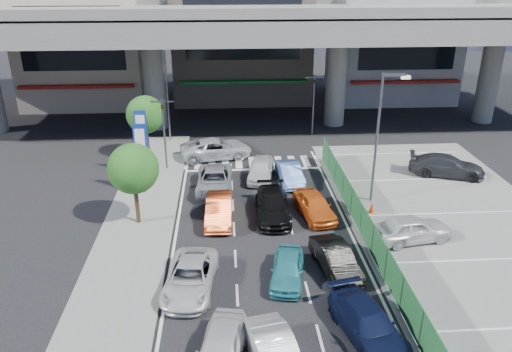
{
  "coord_description": "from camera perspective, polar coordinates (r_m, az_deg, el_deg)",
  "views": [
    {
      "loc": [
        -1.95,
        -21.43,
        13.78
      ],
      "look_at": [
        -0.2,
        5.62,
        2.08
      ],
      "focal_mm": 35.0,
      "sensor_mm": 36.0,
      "label": 1
    }
  ],
  "objects": [
    {
      "name": "taxi_orange_left",
      "position": [
        28.69,
        -4.25,
        -3.87
      ],
      "size": [
        1.59,
        4.23,
        1.38
      ],
      "primitive_type": "imported",
      "rotation": [
        0.0,
        0.0,
        -0.03
      ],
      "color": "#F65824",
      "rests_on": "ground"
    },
    {
      "name": "traffic_light_left",
      "position": [
        35.11,
        -10.58,
        6.67
      ],
      "size": [
        1.6,
        1.24,
        5.2
      ],
      "color": "#595B60",
      "rests_on": "ground"
    },
    {
      "name": "taxi_teal_mid",
      "position": [
        23.63,
        3.6,
        -10.54
      ],
      "size": [
        2.14,
        3.86,
        1.24
      ],
      "primitive_type": "imported",
      "rotation": [
        0.0,
        0.0,
        -0.19
      ],
      "color": "teal",
      "rests_on": "ground"
    },
    {
      "name": "parked_sedan_dgrey",
      "position": [
        36.91,
        20.95,
        1.12
      ],
      "size": [
        5.39,
        3.5,
        1.45
      ],
      "primitive_type": "imported",
      "rotation": [
        0.0,
        0.0,
        1.25
      ],
      "color": "#2A2B2F",
      "rests_on": "parking_lot"
    },
    {
      "name": "wagon_silver_front_left",
      "position": [
        32.42,
        -4.76,
        -0.55
      ],
      "size": [
        2.41,
        5.02,
        1.38
      ],
      "primitive_type": "imported",
      "rotation": [
        0.0,
        0.0,
        -0.03
      ],
      "color": "#93959B",
      "rests_on": "ground"
    },
    {
      "name": "sedan_white_front_mid",
      "position": [
        34.09,
        0.56,
        0.76
      ],
      "size": [
        2.28,
        4.26,
        1.38
      ],
      "primitive_type": "imported",
      "rotation": [
        0.0,
        0.0,
        -0.17
      ],
      "color": "silver",
      "rests_on": "ground"
    },
    {
      "name": "tree_near",
      "position": [
        27.94,
        -13.85,
        0.79
      ],
      "size": [
        2.8,
        2.8,
        4.8
      ],
      "color": "#382314",
      "rests_on": "ground"
    },
    {
      "name": "traffic_light_right",
      "position": [
        42.28,
        6.64,
        9.73
      ],
      "size": [
        1.6,
        1.24,
        5.2
      ],
      "color": "#595B60",
      "rests_on": "ground"
    },
    {
      "name": "kei_truck_front_right",
      "position": [
        33.64,
        3.9,
        0.32
      ],
      "size": [
        1.72,
        4.05,
        1.3
      ],
      "primitive_type": "imported",
      "rotation": [
        0.0,
        0.0,
        0.09
      ],
      "color": "#5479BB",
      "rests_on": "ground"
    },
    {
      "name": "signboard_near",
      "position": [
        31.76,
        -13.02,
        3.01
      ],
      "size": [
        0.8,
        0.14,
        4.7
      ],
      "color": "#595B60",
      "rests_on": "ground"
    },
    {
      "name": "parking_lot",
      "position": [
        30.1,
        22.39,
        -5.77
      ],
      "size": [
        12.0,
        28.0,
        0.06
      ],
      "primitive_type": "cube",
      "color": "slate",
      "rests_on": "ground"
    },
    {
      "name": "minivan_navy_back",
      "position": [
        20.93,
        12.69,
        -16.16
      ],
      "size": [
        2.91,
        4.86,
        1.32
      ],
      "primitive_type": "imported",
      "rotation": [
        0.0,
        0.0,
        0.25
      ],
      "color": "black",
      "rests_on": "ground"
    },
    {
      "name": "fence_run",
      "position": [
        26.86,
        12.5,
        -5.91
      ],
      "size": [
        0.16,
        22.0,
        1.8
      ],
      "primitive_type": null,
      "color": "#216230",
      "rests_on": "ground"
    },
    {
      "name": "traffic_cone",
      "position": [
        30.3,
        13.11,
        -3.52
      ],
      "size": [
        0.45,
        0.45,
        0.68
      ],
      "primitive_type": "cone",
      "rotation": [
        0.0,
        0.0,
        0.34
      ],
      "color": "red",
      "rests_on": "parking_lot"
    },
    {
      "name": "tree_far",
      "position": [
        37.86,
        -12.54,
        6.85
      ],
      "size": [
        2.8,
        2.8,
        4.8
      ],
      "color": "#382314",
      "rests_on": "ground"
    },
    {
      "name": "sedan_white_mid_left",
      "position": [
        23.17,
        -7.53,
        -11.42
      ],
      "size": [
        2.65,
        4.84,
        1.29
      ],
      "primitive_type": "imported",
      "rotation": [
        0.0,
        0.0,
        -0.11
      ],
      "color": "silver",
      "rests_on": "ground"
    },
    {
      "name": "street_lamp_left",
      "position": [
        40.69,
        -9.95,
        10.21
      ],
      "size": [
        1.65,
        0.22,
        8.0
      ],
      "color": "#595B60",
      "rests_on": "ground"
    },
    {
      "name": "building_east",
      "position": [
        56.87,
        15.24,
        14.7
      ],
      "size": [
        12.0,
        10.9,
        12.0
      ],
      "color": "gray",
      "rests_on": "ground"
    },
    {
      "name": "sedan_black_mid",
      "position": [
        29.07,
        1.92,
        -3.43
      ],
      "size": [
        2.03,
        4.8,
        1.38
      ],
      "primitive_type": "imported",
      "rotation": [
        0.0,
        0.0,
        -0.02
      ],
      "color": "black",
      "rests_on": "ground"
    },
    {
      "name": "parked_sedan_white",
      "position": [
        27.74,
        17.31,
        -5.75
      ],
      "size": [
        4.5,
        2.45,
        1.45
      ],
      "primitive_type": "imported",
      "rotation": [
        0.0,
        0.0,
        1.75
      ],
      "color": "silver",
      "rests_on": "parking_lot"
    },
    {
      "name": "expressway",
      "position": [
        43.77,
        -1.18,
        16.76
      ],
      "size": [
        64.0,
        14.0,
        10.75
      ],
      "color": "slate",
      "rests_on": "ground"
    },
    {
      "name": "crossing_wagon_silver",
      "position": [
        37.88,
        -4.59,
        3.14
      ],
      "size": [
        5.74,
        3.44,
        1.49
      ],
      "primitive_type": "imported",
      "rotation": [
        0.0,
        0.0,
        1.76
      ],
      "color": "#B9BDC1",
      "rests_on": "ground"
    },
    {
      "name": "building_west",
      "position": [
        55.7,
        -18.92,
        14.63
      ],
      "size": [
        12.0,
        10.9,
        13.0
      ],
      "color": "#A39784",
      "rests_on": "ground"
    },
    {
      "name": "ground",
      "position": [
        25.56,
        1.27,
        -9.29
      ],
      "size": [
        120.0,
        120.0,
        0.0
      ],
      "primitive_type": "plane",
      "color": "black",
      "rests_on": "ground"
    },
    {
      "name": "van_white_back_left",
      "position": [
        19.42,
        -4.05,
        -19.11
      ],
      "size": [
        2.4,
        4.29,
        1.38
      ],
      "primitive_type": "imported",
      "rotation": [
        0.0,
        0.0,
        -0.2
      ],
      "color": "silver",
      "rests_on": "ground"
    },
    {
      "name": "hatch_black_mid_right",
      "position": [
        24.51,
        9.08,
        -9.37
      ],
      "size": [
        2.08,
        4.15,
        1.31
      ],
      "primitive_type": "imported",
      "rotation": [
        0.0,
        0.0,
        0.18
      ],
      "color": "black",
      "rests_on": "ground"
    },
    {
      "name": "signboard_far",
      "position": [
        34.62,
        -12.96,
        4.71
      ],
      "size": [
        0.8,
        0.14,
        4.7
      ],
      "color": "#595B60",
      "rests_on": "ground"
    },
    {
      "name": "building_center",
      "position": [
        54.8,
        -1.71,
        16.75
      ],
      "size": [
        14.0,
        10.9,
        15.0
      ],
      "color": "gray",
      "rests_on": "ground"
    },
    {
      "name": "taxi_orange_right",
      "position": [
        29.31,
        6.7,
        -3.35
      ],
      "size": [
        2.39,
        4.29,
        1.38
      ],
      "primitive_type": "imported",
      "rotation": [
        0.0,
        0.0,
        0.2
      ],
      "color": "#CC5617",
      "rests_on": "ground"
    },
    {
      "name": "street_lamp_right",
      "position": [
        30.28,
        14.07,
        5.33
      ],
      "size": [
        1.65,
        0.22,
        8.0
      ],
      "color": "#595B60",
      "rests_on": "ground"
    },
    {
      "name": "sidewalk_left",
      "position": [
        29.34,
        -13.23,
        -5.22
      ],
      "size": [
        4.0,
        30.0,
        0.12
      ],
      "primitive_type": "cube",
      "color": "slate",
      "rests_on": "ground"
    }
  ]
}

